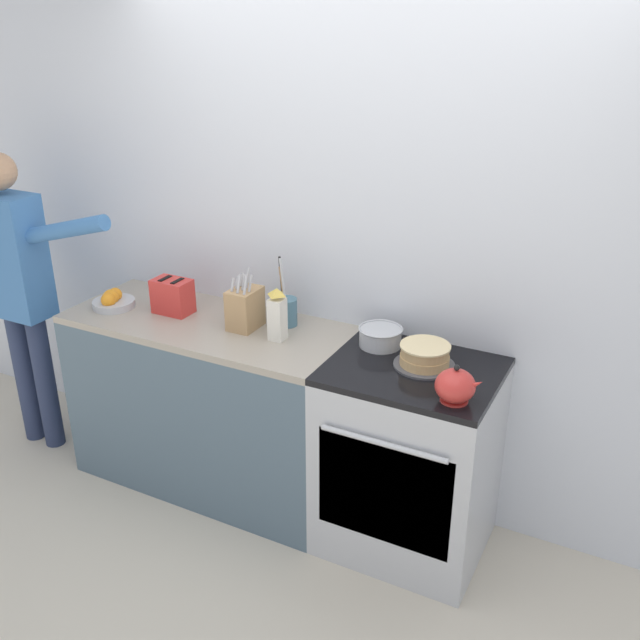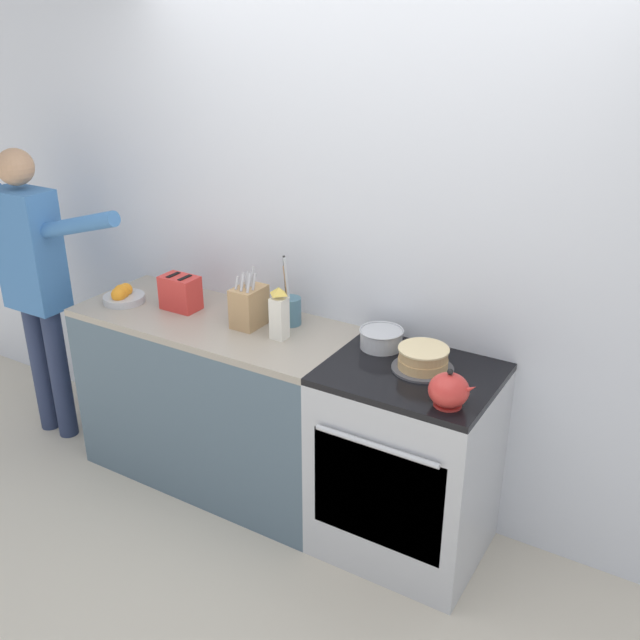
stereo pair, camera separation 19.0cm
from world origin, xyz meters
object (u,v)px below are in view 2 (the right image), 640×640
object	(u,v)px
tea_kettle	(449,390)
utensil_crock	(290,309)
fruit_bowl	(123,295)
knife_block	(249,306)
toaster	(180,293)
stove_range	(406,462)
milk_carton	(279,314)
layer_cake	(423,359)
person_baker	(35,273)
mixing_bowl	(381,338)

from	to	relation	value
tea_kettle	utensil_crock	distance (m)	1.01
tea_kettle	utensil_crock	size ratio (longest dim) A/B	0.56
tea_kettle	fruit_bowl	xyz separation A→B (m)	(-1.86, 0.12, -0.03)
tea_kettle	knife_block	xyz separation A→B (m)	(-1.11, 0.22, 0.03)
tea_kettle	toaster	xyz separation A→B (m)	(-1.54, 0.21, 0.02)
stove_range	milk_carton	distance (m)	0.88
fruit_bowl	knife_block	bearing A→B (deg)	7.84
stove_range	milk_carton	size ratio (longest dim) A/B	3.64
tea_kettle	layer_cake	bearing A→B (deg)	132.11
layer_cake	knife_block	size ratio (longest dim) A/B	0.91
toaster	utensil_crock	bearing A→B (deg)	12.25
utensil_crock	person_baker	distance (m)	1.51
knife_block	person_baker	bearing A→B (deg)	-171.75
knife_block	person_baker	distance (m)	1.33
stove_range	layer_cake	size ratio (longest dim) A/B	3.47
tea_kettle	knife_block	size ratio (longest dim) A/B	0.67
stove_range	fruit_bowl	distance (m)	1.69
utensil_crock	fruit_bowl	xyz separation A→B (m)	(-0.90, -0.22, -0.04)
stove_range	knife_block	xyz separation A→B (m)	(-0.87, 0.03, 0.56)
stove_range	toaster	distance (m)	1.41
knife_block	person_baker	xyz separation A→B (m)	(-1.32, -0.19, -0.02)
tea_kettle	toaster	bearing A→B (deg)	172.25
milk_carton	knife_block	bearing A→B (deg)	167.55
mixing_bowl	toaster	bearing A→B (deg)	-173.64
person_baker	layer_cake	bearing A→B (deg)	6.66
knife_block	fruit_bowl	size ratio (longest dim) A/B	1.36
person_baker	milk_carton	bearing A→B (deg)	6.99
layer_cake	utensil_crock	bearing A→B (deg)	171.79
utensil_crock	toaster	distance (m)	0.60
tea_kettle	toaster	size ratio (longest dim) A/B	0.94
milk_carton	fruit_bowl	bearing A→B (deg)	-176.57
utensil_crock	stove_range	bearing A→B (deg)	-11.96
layer_cake	mixing_bowl	world-z (taller)	layer_cake
toaster	knife_block	bearing A→B (deg)	1.49
tea_kettle	person_baker	world-z (taller)	person_baker
tea_kettle	fruit_bowl	world-z (taller)	tea_kettle
layer_cake	utensil_crock	size ratio (longest dim) A/B	0.77
utensil_crock	person_baker	world-z (taller)	person_baker
stove_range	layer_cake	world-z (taller)	layer_cake
knife_block	layer_cake	bearing A→B (deg)	0.55
tea_kettle	person_baker	size ratio (longest dim) A/B	0.12
utensil_crock	milk_carton	distance (m)	0.17
utensil_crock	knife_block	bearing A→B (deg)	-144.04
tea_kettle	mixing_bowl	bearing A→B (deg)	144.08
person_baker	toaster	bearing A→B (deg)	12.94
mixing_bowl	person_baker	bearing A→B (deg)	-171.34
person_baker	stove_range	bearing A→B (deg)	5.62
knife_block	milk_carton	distance (m)	0.21
knife_block	milk_carton	xyz separation A→B (m)	(0.21, -0.05, 0.02)
mixing_bowl	toaster	world-z (taller)	toaster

